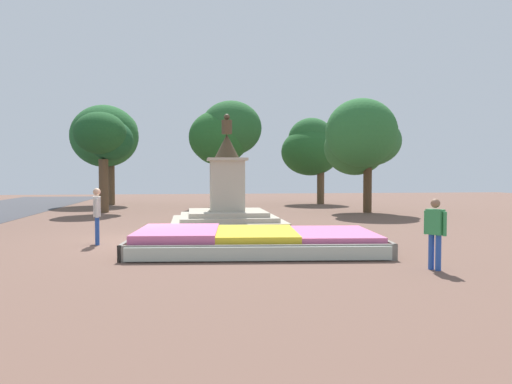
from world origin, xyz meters
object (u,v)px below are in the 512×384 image
statue_monument (227,201)px  pedestrian_near_planter (435,229)px  pedestrian_with_handbag (97,213)px  flower_planter (253,241)px

statue_monument → pedestrian_near_planter: (3.97, -11.17, -0.05)m
statue_monument → pedestrian_with_handbag: statue_monument is taller
statue_monument → pedestrian_near_planter: bearing=-70.5°
pedestrian_with_handbag → flower_planter: bearing=-22.4°
flower_planter → pedestrian_with_handbag: (-4.66, 1.92, 0.72)m
statue_monument → pedestrian_near_planter: 11.86m
statue_monument → pedestrian_with_handbag: size_ratio=2.73×
pedestrian_with_handbag → pedestrian_near_planter: (8.46, -5.22, -0.05)m
pedestrian_with_handbag → pedestrian_near_planter: size_ratio=1.07×
pedestrian_with_handbag → pedestrian_near_planter: 9.94m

